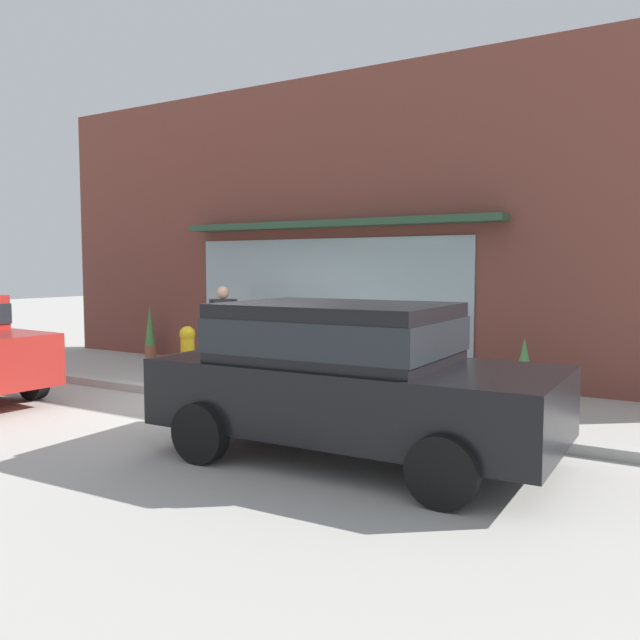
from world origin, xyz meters
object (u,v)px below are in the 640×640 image
(fire_hydrant, at_px, (188,355))
(pedestrian_with_handbag, at_px, (222,326))
(potted_plant_trailing_edge, at_px, (426,371))
(potted_plant_corner_tall, at_px, (524,370))
(potted_plant_doorstep, at_px, (210,354))
(parked_car_black, at_px, (347,371))
(potted_plant_window_left, at_px, (150,332))

(fire_hydrant, relative_size, pedestrian_with_handbag, 0.60)
(potted_plant_trailing_edge, bearing_deg, potted_plant_corner_tall, -0.89)
(potted_plant_doorstep, bearing_deg, potted_plant_trailing_edge, -0.04)
(parked_car_black, bearing_deg, potted_plant_doorstep, 141.02)
(potted_plant_trailing_edge, xyz_separation_m, potted_plant_window_left, (-6.49, 0.28, 0.27))
(parked_car_black, xyz_separation_m, potted_plant_trailing_edge, (-0.82, 4.06, -0.62))
(fire_hydrant, xyz_separation_m, potted_plant_window_left, (-3.00, 2.06, 0.06))
(pedestrian_with_handbag, height_order, potted_plant_corner_tall, pedestrian_with_handbag)
(parked_car_black, bearing_deg, potted_plant_window_left, 147.44)
(pedestrian_with_handbag, bearing_deg, parked_car_black, 112.89)
(potted_plant_trailing_edge, bearing_deg, potted_plant_window_left, 177.57)
(fire_hydrant, xyz_separation_m, parked_car_black, (4.31, -2.28, 0.40))
(potted_plant_doorstep, height_order, potted_plant_window_left, potted_plant_window_left)
(potted_plant_doorstep, height_order, potted_plant_trailing_edge, potted_plant_trailing_edge)
(potted_plant_window_left, bearing_deg, parked_car_black, -30.69)
(parked_car_black, relative_size, potted_plant_corner_tall, 4.58)
(potted_plant_corner_tall, bearing_deg, potted_plant_doorstep, 179.74)
(pedestrian_with_handbag, height_order, potted_plant_window_left, pedestrian_with_handbag)
(parked_car_black, bearing_deg, potted_plant_trailing_edge, 99.53)
(fire_hydrant, height_order, potted_plant_corner_tall, fire_hydrant)
(potted_plant_trailing_edge, relative_size, potted_plant_window_left, 0.50)
(pedestrian_with_handbag, distance_m, potted_plant_doorstep, 1.80)
(fire_hydrant, xyz_separation_m, pedestrian_with_handbag, (0.17, 0.69, 0.45))
(pedestrian_with_handbag, xyz_separation_m, parked_car_black, (4.14, -2.96, -0.04))
(pedestrian_with_handbag, distance_m, potted_plant_corner_tall, 5.03)
(fire_hydrant, relative_size, potted_plant_doorstep, 2.10)
(parked_car_black, bearing_deg, pedestrian_with_handbag, 142.53)
(pedestrian_with_handbag, relative_size, potted_plant_trailing_edge, 2.83)
(parked_car_black, distance_m, potted_plant_window_left, 8.51)
(fire_hydrant, distance_m, parked_car_black, 4.89)
(parked_car_black, distance_m, potted_plant_trailing_edge, 4.19)
(potted_plant_doorstep, xyz_separation_m, potted_plant_trailing_edge, (4.56, -0.00, 0.04))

